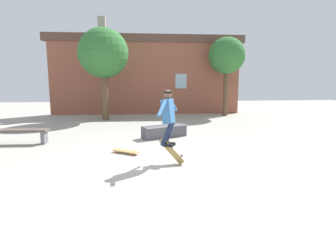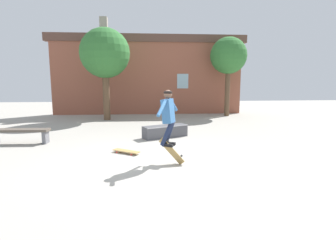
# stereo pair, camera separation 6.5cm
# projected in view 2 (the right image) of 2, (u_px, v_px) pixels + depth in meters

# --- Properties ---
(ground_plane) EXTENTS (40.00, 40.00, 0.00)m
(ground_plane) POSITION_uv_depth(u_px,v_px,m) (151.00, 162.00, 6.79)
(ground_plane) COLOR #A39E93
(building_backdrop) EXTENTS (12.26, 0.52, 5.83)m
(building_backdrop) POSITION_uv_depth(u_px,v_px,m) (148.00, 73.00, 16.25)
(building_backdrop) COLOR #93513D
(building_backdrop) RESTS_ON ground_plane
(tree_right) EXTENTS (2.11, 2.11, 4.57)m
(tree_right) POSITION_uv_depth(u_px,v_px,m) (228.00, 56.00, 15.11)
(tree_right) COLOR brown
(tree_right) RESTS_ON ground_plane
(tree_left) EXTENTS (2.58, 2.58, 4.79)m
(tree_left) POSITION_uv_depth(u_px,v_px,m) (105.00, 54.00, 13.55)
(tree_left) COLOR brown
(tree_left) RESTS_ON ground_plane
(park_bench) EXTENTS (1.90, 0.44, 0.49)m
(park_bench) POSITION_uv_depth(u_px,v_px,m) (20.00, 133.00, 8.69)
(park_bench) COLOR brown
(park_bench) RESTS_ON ground_plane
(skate_ledge) EXTENTS (1.73, 1.16, 0.44)m
(skate_ledge) POSITION_uv_depth(u_px,v_px,m) (165.00, 131.00, 9.70)
(skate_ledge) COLOR #4C4C51
(skate_ledge) RESTS_ON ground_plane
(skater) EXTENTS (0.63, 1.23, 1.40)m
(skater) POSITION_uv_depth(u_px,v_px,m) (168.00, 113.00, 6.47)
(skater) COLOR teal
(skateboard_flipping) EXTENTS (0.63, 0.38, 0.72)m
(skateboard_flipping) POSITION_uv_depth(u_px,v_px,m) (172.00, 151.00, 6.57)
(skateboard_flipping) COLOR #AD894C
(skateboard_resting) EXTENTS (0.82, 0.64, 0.08)m
(skateboard_resting) POSITION_uv_depth(u_px,v_px,m) (126.00, 151.00, 7.56)
(skateboard_resting) COLOR #AD894C
(skateboard_resting) RESTS_ON ground_plane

